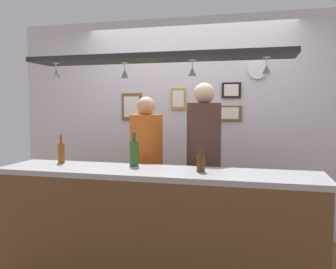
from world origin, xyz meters
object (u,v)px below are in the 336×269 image
at_px(bottle_beer_amber_tall, 61,152).
at_px(person_right_brown_shirt, 204,153).
at_px(picture_frame_upper_small, 231,90).
at_px(picture_frame_caricature, 132,107).
at_px(bottle_beer_brown_stubby, 201,163).
at_px(picture_frame_lower_pair, 229,113).
at_px(person_left_orange_shirt, 146,160).
at_px(wall_clock, 258,69).
at_px(picture_frame_crest, 178,99).
at_px(bottle_champagne_green, 134,153).

bearing_deg(bottle_beer_amber_tall, person_right_brown_shirt, 22.49).
relative_size(picture_frame_upper_small, picture_frame_caricature, 0.65).
bearing_deg(bottle_beer_brown_stubby, picture_frame_lower_pair, 85.28).
bearing_deg(person_left_orange_shirt, bottle_beer_brown_stubby, -44.69).
distance_m(person_left_orange_shirt, picture_frame_upper_small, 1.32).
distance_m(bottle_beer_amber_tall, picture_frame_upper_small, 2.04).
bearing_deg(picture_frame_caricature, bottle_beer_brown_stubby, -51.97).
bearing_deg(picture_frame_caricature, picture_frame_upper_small, 0.00).
xyz_separation_m(picture_frame_upper_small, wall_clock, (0.29, -0.01, 0.23)).
bearing_deg(wall_clock, picture_frame_lower_pair, 178.88).
height_order(person_right_brown_shirt, picture_frame_crest, person_right_brown_shirt).
bearing_deg(bottle_champagne_green, bottle_beer_brown_stubby, -12.49).
height_order(picture_frame_crest, wall_clock, wall_clock).
bearing_deg(picture_frame_crest, wall_clock, -0.38).
height_order(person_left_orange_shirt, person_right_brown_shirt, person_right_brown_shirt).
bearing_deg(picture_frame_lower_pair, wall_clock, -1.12).
bearing_deg(person_left_orange_shirt, wall_clock, 33.42).
distance_m(bottle_champagne_green, picture_frame_lower_pair, 1.49).
bearing_deg(bottle_beer_brown_stubby, wall_clock, 72.67).
height_order(bottle_beer_brown_stubby, picture_frame_caricature, picture_frame_caricature).
height_order(person_left_orange_shirt, picture_frame_upper_small, picture_frame_upper_small).
bearing_deg(person_left_orange_shirt, picture_frame_crest, 76.51).
relative_size(bottle_champagne_green, wall_clock, 1.36).
relative_size(person_right_brown_shirt, picture_frame_lower_pair, 5.88).
height_order(bottle_champagne_green, picture_frame_upper_small, picture_frame_upper_small).
relative_size(bottle_beer_amber_tall, picture_frame_lower_pair, 0.87).
distance_m(person_right_brown_shirt, picture_frame_caricature, 1.34).
height_order(picture_frame_upper_small, picture_frame_lower_pair, picture_frame_upper_small).
relative_size(bottle_beer_brown_stubby, picture_frame_lower_pair, 0.60).
xyz_separation_m(picture_frame_caricature, picture_frame_lower_pair, (1.21, 0.00, -0.08)).
distance_m(person_left_orange_shirt, picture_frame_caricature, 1.01).
height_order(bottle_champagne_green, picture_frame_lower_pair, picture_frame_lower_pair).
height_order(bottle_champagne_green, picture_frame_crest, picture_frame_crest).
bearing_deg(wall_clock, bottle_beer_brown_stubby, -107.33).
relative_size(person_right_brown_shirt, picture_frame_caricature, 5.19).
relative_size(picture_frame_lower_pair, wall_clock, 1.36).
xyz_separation_m(person_left_orange_shirt, bottle_champagne_green, (0.05, -0.53, 0.14)).
relative_size(person_left_orange_shirt, bottle_beer_amber_tall, 6.28).
relative_size(person_right_brown_shirt, picture_frame_crest, 6.79).
bearing_deg(person_right_brown_shirt, picture_frame_lower_pair, 75.66).
bearing_deg(person_left_orange_shirt, picture_frame_lower_pair, 43.09).
bearing_deg(bottle_beer_brown_stubby, bottle_beer_amber_tall, 174.05).
height_order(bottle_beer_amber_tall, bottle_champagne_green, bottle_champagne_green).
distance_m(bottle_champagne_green, picture_frame_crest, 1.36).
height_order(person_right_brown_shirt, bottle_beer_brown_stubby, person_right_brown_shirt).
xyz_separation_m(person_left_orange_shirt, person_right_brown_shirt, (0.60, -0.00, 0.09)).
xyz_separation_m(picture_frame_caricature, wall_clock, (1.53, -0.01, 0.43)).
distance_m(bottle_beer_amber_tall, bottle_champagne_green, 0.72).
bearing_deg(bottle_champagne_green, picture_frame_upper_small, 59.03).
bearing_deg(picture_frame_upper_small, bottle_beer_brown_stubby, -95.75).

